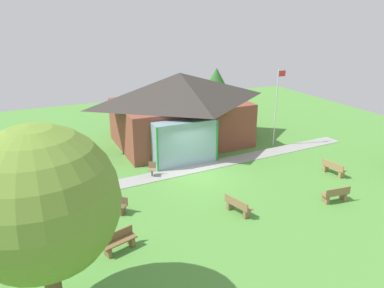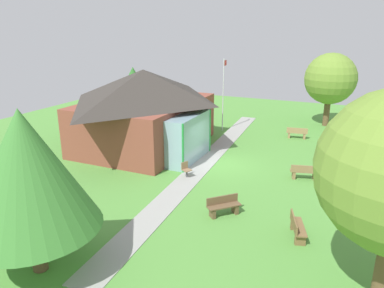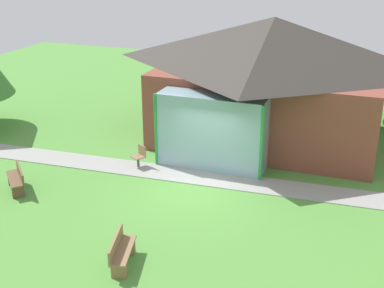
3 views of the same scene
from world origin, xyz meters
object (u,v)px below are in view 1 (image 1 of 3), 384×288
object	(u,v)px
flagpole	(276,104)
bench_mid_left	(113,205)
bench_front_right	(336,195)
pavilion	(180,108)
patio_chair_west	(152,169)
tree_lawn_corner	(41,203)
bench_front_center	(238,206)
tree_behind_pavilion_right	(216,86)
bench_lawn_far_right	(333,168)
bench_front_left	(119,242)

from	to	relation	value
flagpole	bench_mid_left	distance (m)	14.15
bench_mid_left	bench_front_right	bearing A→B (deg)	-154.99
bench_front_right	bench_mid_left	bearing A→B (deg)	166.44
pavilion	bench_mid_left	world-z (taller)	pavilion
patio_chair_west	flagpole	bearing A→B (deg)	-143.71
pavilion	bench_front_right	world-z (taller)	pavilion
pavilion	patio_chair_west	xyz separation A→B (m)	(-3.89, -4.79, -2.32)
flagpole	bench_front_right	distance (m)	9.20
pavilion	tree_lawn_corner	world-z (taller)	tree_lawn_corner
bench_front_center	tree_behind_pavilion_right	size ratio (longest dim) A/B	0.33
pavilion	tree_behind_pavilion_right	size ratio (longest dim) A/B	2.12
flagpole	patio_chair_west	world-z (taller)	flagpole
bench_lawn_far_right	patio_chair_west	bearing A→B (deg)	-122.88
bench_front_center	bench_front_right	bearing A→B (deg)	63.04
bench_lawn_far_right	patio_chair_west	xyz separation A→B (m)	(-10.05, 4.39, 0.01)
bench_front_left	tree_lawn_corner	world-z (taller)	tree_lawn_corner
tree_behind_pavilion_right	patio_chair_west	bearing A→B (deg)	-135.09
pavilion	bench_mid_left	size ratio (longest dim) A/B	7.33
bench_lawn_far_right	bench_front_center	bearing A→B (deg)	-87.66
bench_mid_left	tree_lawn_corner	size ratio (longest dim) A/B	0.21
bench_front_center	flagpole	bearing A→B (deg)	119.14
bench_front_left	flagpole	bearing A→B (deg)	-167.22
pavilion	bench_front_center	xyz separation A→B (m)	(-1.53, -10.77, -2.33)
patio_chair_west	bench_front_right	bearing A→B (deg)	165.24
tree_behind_pavilion_right	pavilion	bearing A→B (deg)	-140.45
flagpole	tree_lawn_corner	bearing A→B (deg)	-146.68
bench_front_left	patio_chair_west	size ratio (longest dim) A/B	1.82
patio_chair_west	tree_lawn_corner	world-z (taller)	tree_lawn_corner
pavilion	bench_front_right	xyz separation A→B (m)	(3.70, -11.85, -2.33)
bench_lawn_far_right	bench_mid_left	xyz separation A→B (m)	(-13.20, 1.12, 0.00)
flagpole	bench_mid_left	xyz separation A→B (m)	(-13.07, -4.69, -2.71)
pavilion	patio_chair_west	world-z (taller)	pavilion
bench_front_left	bench_mid_left	distance (m)	3.26
pavilion	flagpole	distance (m)	6.92
bench_front_center	tree_lawn_corner	xyz separation A→B (m)	(-8.72, -3.32, 3.80)
pavilion	tree_behind_pavilion_right	world-z (taller)	pavilion
bench_front_right	tree_behind_pavilion_right	world-z (taller)	tree_behind_pavilion_right
bench_front_right	tree_behind_pavilion_right	xyz separation A→B (m)	(1.64, 16.26, 2.77)
tree_behind_pavilion_right	tree_lawn_corner	distance (m)	24.20
bench_front_center	bench_front_right	distance (m)	5.34
pavilion	flagpole	bearing A→B (deg)	-29.26
bench_front_left	tree_lawn_corner	xyz separation A→B (m)	(-2.70, -2.80, 3.80)
flagpole	bench_front_right	size ratio (longest dim) A/B	3.67
patio_chair_west	bench_front_left	bearing A→B (deg)	88.81
tree_behind_pavilion_right	tree_lawn_corner	size ratio (longest dim) A/B	0.73
patio_chair_west	tree_behind_pavilion_right	bearing A→B (deg)	-106.91
pavilion	bench_front_right	distance (m)	12.63
bench_lawn_far_right	bench_front_left	bearing A→B (deg)	-90.57
flagpole	bench_lawn_far_right	distance (m)	6.41
pavilion	flagpole	xyz separation A→B (m)	(6.03, -3.38, 0.38)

